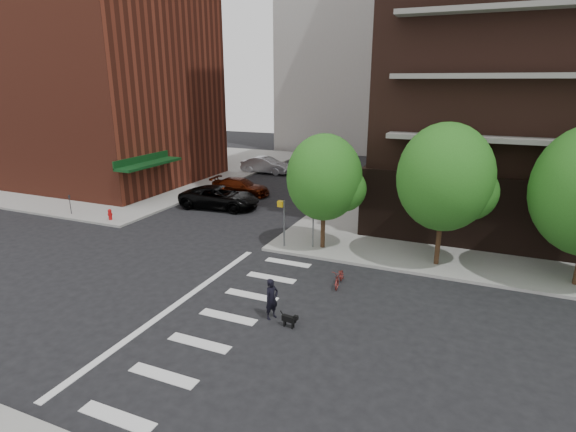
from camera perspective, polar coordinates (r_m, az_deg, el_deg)
ground at (r=19.81m, az=-15.24°, el=-10.60°), size 120.00×120.00×0.00m
sidewalk_nw at (r=52.33m, az=-20.71°, el=5.96°), size 31.00×33.00×0.15m
crosswalk at (r=18.63m, az=-9.76°, el=-12.05°), size 3.85×13.00×0.01m
midrise_nw at (r=45.95m, az=-24.54°, el=16.87°), size 21.40×15.50×20.00m
tree_a at (r=23.77m, az=4.61°, el=4.90°), size 4.00×4.00×5.90m
tree_b at (r=22.53m, az=19.29°, el=4.65°), size 4.50×4.50×6.65m
pedestrian_signal at (r=24.36m, az=0.30°, el=-0.08°), size 2.18×0.67×2.60m
fire_hydrant at (r=31.69m, az=-21.67°, el=0.26°), size 0.24×0.24×0.73m
parking_meter at (r=34.11m, az=-25.96°, el=1.56°), size 0.10×0.08×1.32m
parked_car_black at (r=33.03m, az=-8.66°, el=2.36°), size 3.20×6.01×1.61m
parked_car_maroon at (r=36.63m, az=-6.06°, el=3.72°), size 2.20×4.93×1.40m
parked_car_silver at (r=45.37m, az=-2.81°, el=6.47°), size 1.74×4.98×1.64m
scooter at (r=20.60m, az=6.55°, el=-7.73°), size 0.68×1.60×0.82m
dog_walker at (r=17.67m, az=-2.09°, el=-10.48°), size 0.71×0.60×1.65m
dog at (r=17.27m, az=0.22°, el=-12.94°), size 0.66×0.24×0.56m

